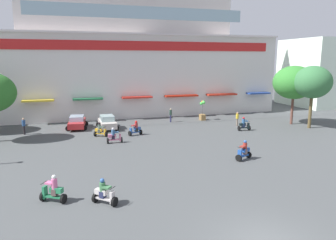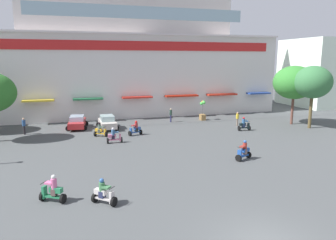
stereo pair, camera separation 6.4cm
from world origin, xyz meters
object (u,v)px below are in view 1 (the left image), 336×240
object	(u,v)px
pedestrian_0	(237,118)
pedestrian_2	(171,114)
scooter_rider_1	(114,137)
scooter_rider_6	(244,152)
plaza_tree_3	(294,83)
scooter_rider_5	(135,129)
scooter_rider_4	(53,191)
plaza_tree_1	(313,82)
parked_car_0	(77,122)
scooter_rider_0	(104,194)
balloon_vendor_cart	(202,112)
parked_car_1	(107,122)
scooter_rider_7	(244,125)
pedestrian_1	(24,125)
scooter_rider_8	(100,131)

from	to	relation	value
pedestrian_0	pedestrian_2	world-z (taller)	pedestrian_2
scooter_rider_1	scooter_rider_6	distance (m)	12.02
plaza_tree_3	scooter_rider_5	distance (m)	19.63
scooter_rider_4	pedestrian_2	distance (m)	23.36
plaza_tree_1	parked_car_0	world-z (taller)	plaza_tree_1
parked_car_0	scooter_rider_6	distance (m)	19.73
scooter_rider_4	pedestrian_0	world-z (taller)	pedestrian_0
scooter_rider_4	scooter_rider_6	world-z (taller)	scooter_rider_4
scooter_rider_0	scooter_rider_5	distance (m)	15.80
scooter_rider_0	balloon_vendor_cart	distance (m)	25.28
parked_car_1	scooter_rider_6	bearing A→B (deg)	-57.63
scooter_rider_0	scooter_rider_7	world-z (taller)	scooter_rider_7
parked_car_0	pedestrian_1	world-z (taller)	pedestrian_1
plaza_tree_3	scooter_rider_6	distance (m)	17.01
scooter_rider_4	pedestrian_2	world-z (taller)	pedestrian_2
scooter_rider_7	scooter_rider_4	bearing A→B (deg)	-146.07
pedestrian_2	pedestrian_0	bearing A→B (deg)	-32.54
scooter_rider_5	pedestrian_0	distance (m)	12.38
scooter_rider_4	pedestrian_1	xyz separation A→B (m)	(-3.86, 17.62, 0.36)
scooter_rider_8	pedestrian_2	distance (m)	10.36
plaza_tree_1	parked_car_1	size ratio (longest dim) A/B	1.74
scooter_rider_5	scooter_rider_7	distance (m)	11.91
plaza_tree_3	scooter_rider_0	xyz separation A→B (m)	(-23.69, -15.39, -4.41)
parked_car_0	scooter_rider_1	xyz separation A→B (m)	(3.26, -7.51, -0.12)
scooter_rider_8	pedestrian_0	world-z (taller)	pedestrian_0
scooter_rider_0	pedestrian_1	xyz separation A→B (m)	(-6.50, 18.66, 0.41)
scooter_rider_7	pedestrian_0	distance (m)	2.50
scooter_rider_7	pedestrian_1	world-z (taller)	pedestrian_1
scooter_rider_7	pedestrian_1	size ratio (longest dim) A/B	0.87
parked_car_1	pedestrian_2	xyz separation A→B (m)	(7.96, 1.58, 0.25)
scooter_rider_7	pedestrian_0	bearing A→B (deg)	78.89
scooter_rider_6	balloon_vendor_cart	size ratio (longest dim) A/B	0.61
scooter_rider_6	plaza_tree_3	bearing A→B (deg)	40.34
scooter_rider_8	parked_car_0	bearing A→B (deg)	115.75
scooter_rider_0	scooter_rider_5	xyz separation A→B (m)	(4.56, 15.13, 0.02)
plaza_tree_3	pedestrian_1	bearing A→B (deg)	173.82
scooter_rider_1	pedestrian_1	size ratio (longest dim) A/B	0.84
balloon_vendor_cart	scooter_rider_1	bearing A→B (deg)	-146.35
scooter_rider_1	scooter_rider_6	world-z (taller)	scooter_rider_6
plaza_tree_3	balloon_vendor_cart	xyz separation A→B (m)	(-9.33, 5.41, -3.92)
scooter_rider_0	scooter_rider_4	distance (m)	2.84
plaza_tree_1	pedestrian_0	size ratio (longest dim) A/B	4.24
parked_car_0	scooter_rider_5	size ratio (longest dim) A/B	2.72
scooter_rider_8	scooter_rider_1	bearing A→B (deg)	-70.37
scooter_rider_4	balloon_vendor_cart	distance (m)	26.07
scooter_rider_4	balloon_vendor_cart	size ratio (longest dim) A/B	0.62
parked_car_1	scooter_rider_0	bearing A→B (deg)	-96.22
parked_car_0	scooter_rider_6	xyz separation A→B (m)	(12.34, -15.39, -0.08)
parked_car_1	pedestrian_0	size ratio (longest dim) A/B	2.44
parked_car_0	scooter_rider_0	distance (m)	20.17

